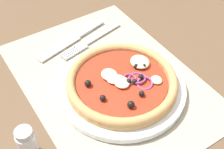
{
  "coord_description": "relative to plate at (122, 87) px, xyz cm",
  "views": [
    {
      "loc": [
        -38.77,
        24.31,
        47.75
      ],
      "look_at": [
        -1.18,
        0.0,
        2.71
      ],
      "focal_mm": 50.36,
      "sensor_mm": 36.0,
      "label": 1
    }
  ],
  "objects": [
    {
      "name": "ground_plane",
      "position": [
        3.92,
        0.54,
        -2.26
      ],
      "size": [
        190.0,
        140.0,
        2.4
      ],
      "primitive_type": "cube",
      "color": "brown"
    },
    {
      "name": "fork",
      "position": [
        16.57,
        -1.93,
        -0.44
      ],
      "size": [
        5.16,
        17.93,
        0.44
      ],
      "rotation": [
        0.0,
        0.0,
        1.78
      ],
      "color": "silver",
      "rests_on": "placemat"
    },
    {
      "name": "pepper_shaker",
      "position": [
        -3.51,
        21.22,
        2.2
      ],
      "size": [
        3.2,
        3.2,
        6.7
      ],
      "color": "silver",
      "rests_on": "ground_plane"
    },
    {
      "name": "placemat",
      "position": [
        3.92,
        0.54,
        -0.86
      ],
      "size": [
        46.21,
        32.93,
        0.4
      ],
      "primitive_type": "cube",
      "color": "#A39984",
      "rests_on": "ground_plane"
    },
    {
      "name": "plate",
      "position": [
        0.0,
        0.0,
        0.0
      ],
      "size": [
        25.69,
        25.69,
        1.31
      ],
      "primitive_type": "cylinder",
      "color": "white",
      "rests_on": "placemat"
    },
    {
      "name": "knife",
      "position": [
        19.41,
        1.11,
        -0.4
      ],
      "size": [
        6.44,
        19.81,
        0.62
      ],
      "rotation": [
        0.0,
        0.0,
        1.82
      ],
      "color": "silver",
      "rests_on": "placemat"
    },
    {
      "name": "pizza",
      "position": [
        0.0,
        -0.09,
        1.76
      ],
      "size": [
        22.19,
        22.19,
        2.69
      ],
      "color": "tan",
      "rests_on": "plate"
    }
  ]
}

